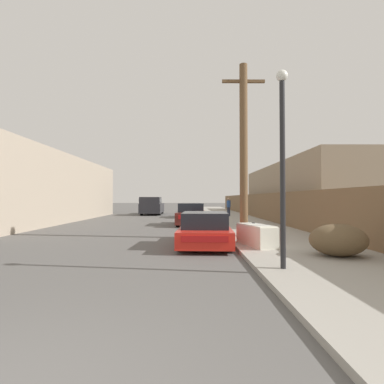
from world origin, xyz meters
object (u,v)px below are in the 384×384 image
(discarded_fridge, at_px, (256,235))
(car_parked_far, at_px, (190,210))
(pickup_truck, at_px, (152,206))
(utility_pole, at_px, (244,148))
(brush_pile, at_px, (338,240))
(pedestrian, at_px, (229,207))
(car_parked_mid, at_px, (191,215))
(parked_sports_car_red, at_px, (205,230))
(street_lamp, at_px, (282,152))

(discarded_fridge, distance_m, car_parked_far, 17.00)
(pickup_truck, distance_m, utility_pole, 19.99)
(discarded_fridge, relative_size, brush_pile, 1.24)
(pickup_truck, distance_m, brush_pile, 24.48)
(pedestrian, bearing_deg, car_parked_mid, -114.04)
(parked_sports_car_red, distance_m, car_parked_far, 16.03)
(car_parked_far, xyz_separation_m, utility_pole, (2.23, -14.33, 3.23))
(parked_sports_car_red, relative_size, car_parked_far, 1.07)
(utility_pole, distance_m, pedestrian, 14.49)
(street_lamp, bearing_deg, brush_pile, 36.40)
(car_parked_mid, xyz_separation_m, utility_pole, (2.18, -6.58, 3.18))
(utility_pole, bearing_deg, car_parked_far, 98.84)
(car_parked_mid, relative_size, car_parked_far, 1.03)
(car_parked_mid, xyz_separation_m, pickup_truck, (-4.05, 12.20, 0.27))
(discarded_fridge, relative_size, street_lamp, 0.42)
(parked_sports_car_red, xyz_separation_m, pedestrian, (2.92, 15.85, 0.40))
(utility_pole, xyz_separation_m, brush_pile, (1.79, -4.35, -3.28))
(discarded_fridge, bearing_deg, utility_pole, 74.46)
(discarded_fridge, distance_m, brush_pile, 2.59)
(brush_pile, relative_size, pedestrian, 0.94)
(discarded_fridge, distance_m, parked_sports_car_red, 1.87)
(discarded_fridge, height_order, utility_pole, utility_pole)
(utility_pole, bearing_deg, parked_sports_car_red, -135.39)
(discarded_fridge, height_order, pickup_truck, pickup_truck)
(car_parked_mid, relative_size, brush_pile, 2.74)
(car_parked_mid, height_order, utility_pole, utility_pole)
(car_parked_mid, bearing_deg, street_lamp, -79.09)
(discarded_fridge, relative_size, parked_sports_car_red, 0.44)
(street_lamp, distance_m, pedestrian, 20.07)
(parked_sports_car_red, height_order, pickup_truck, pickup_truck)
(pickup_truck, bearing_deg, brush_pile, 108.24)
(street_lamp, height_order, brush_pile, street_lamp)
(utility_pole, distance_m, brush_pile, 5.73)
(parked_sports_car_red, height_order, street_lamp, street_lamp)
(car_parked_mid, distance_m, pedestrian, 8.30)
(discarded_fridge, xyz_separation_m, street_lamp, (-0.12, -3.26, 2.27))
(street_lamp, xyz_separation_m, pedestrian, (1.37, 19.94, -1.79))
(street_lamp, bearing_deg, parked_sports_car_red, 110.80)
(parked_sports_car_red, distance_m, pickup_truck, 20.97)
(parked_sports_car_red, xyz_separation_m, car_parked_mid, (-0.46, 8.28, 0.11))
(parked_sports_car_red, relative_size, pickup_truck, 0.74)
(pickup_truck, xyz_separation_m, brush_pile, (8.02, -23.12, -0.37))
(pedestrian, bearing_deg, utility_pole, -94.84)
(discarded_fridge, relative_size, utility_pole, 0.26)
(car_parked_far, bearing_deg, utility_pole, -79.94)
(pickup_truck, bearing_deg, discarded_fridge, 105.28)
(parked_sports_car_red, distance_m, pedestrian, 16.12)
(discarded_fridge, distance_m, car_parked_mid, 9.36)
(pickup_truck, xyz_separation_m, street_lamp, (6.06, -24.57, 1.82))
(car_parked_mid, relative_size, pedestrian, 2.58)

